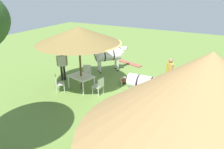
{
  "coord_description": "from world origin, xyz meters",
  "views": [
    {
      "loc": [
        -3.78,
        8.84,
        4.96
      ],
      "look_at": [
        0.87,
        0.2,
        1.0
      ],
      "focal_mm": 34.75,
      "sensor_mm": 36.0,
      "label": 1
    }
  ],
  "objects_px": {
    "patio_chair_near_lawn": "(58,82)",
    "striped_lounge_chair": "(126,80)",
    "patio_chair_near_hut": "(99,85)",
    "patio_chair_east_end": "(87,72)",
    "zebra_toward_hut": "(109,55)",
    "guest_beside_umbrella": "(62,63)",
    "zebra_by_umbrella": "(147,84)",
    "patio_dining_table": "(81,78)",
    "thatched_hut": "(198,139)",
    "shade_umbrella": "(79,35)",
    "standing_watcher": "(170,71)",
    "zebra_nearest_camera": "(214,77)"
  },
  "relations": [
    {
      "from": "patio_chair_near_lawn",
      "to": "striped_lounge_chair",
      "type": "height_order",
      "value": "patio_chair_near_lawn"
    },
    {
      "from": "patio_chair_near_lawn",
      "to": "patio_chair_near_hut",
      "type": "relative_size",
      "value": 1.0
    },
    {
      "from": "patio_chair_east_end",
      "to": "zebra_toward_hut",
      "type": "distance_m",
      "value": 2.04
    },
    {
      "from": "guest_beside_umbrella",
      "to": "zebra_by_umbrella",
      "type": "distance_m",
      "value": 5.14
    },
    {
      "from": "zebra_toward_hut",
      "to": "patio_dining_table",
      "type": "bearing_deg",
      "value": -48.44
    },
    {
      "from": "thatched_hut",
      "to": "shade_umbrella",
      "type": "distance_m",
      "value": 7.58
    },
    {
      "from": "shade_umbrella",
      "to": "striped_lounge_chair",
      "type": "relative_size",
      "value": 4.28
    },
    {
      "from": "patio_chair_east_end",
      "to": "patio_chair_near_lawn",
      "type": "distance_m",
      "value": 1.96
    },
    {
      "from": "zebra_by_umbrella",
      "to": "guest_beside_umbrella",
      "type": "bearing_deg",
      "value": -95.83
    },
    {
      "from": "patio_chair_near_lawn",
      "to": "guest_beside_umbrella",
      "type": "xyz_separation_m",
      "value": [
        0.83,
        -1.34,
        0.49
      ]
    },
    {
      "from": "guest_beside_umbrella",
      "to": "striped_lounge_chair",
      "type": "relative_size",
      "value": 1.74
    },
    {
      "from": "patio_chair_near_lawn",
      "to": "standing_watcher",
      "type": "xyz_separation_m",
      "value": [
        -4.79,
        -3.06,
        0.48
      ]
    },
    {
      "from": "striped_lounge_chair",
      "to": "zebra_by_umbrella",
      "type": "height_order",
      "value": "zebra_by_umbrella"
    },
    {
      "from": "patio_chair_near_hut",
      "to": "striped_lounge_chair",
      "type": "xyz_separation_m",
      "value": [
        -0.62,
        -1.8,
        -0.27
      ]
    },
    {
      "from": "thatched_hut",
      "to": "zebra_by_umbrella",
      "type": "relative_size",
      "value": 2.13
    },
    {
      "from": "standing_watcher",
      "to": "zebra_nearest_camera",
      "type": "height_order",
      "value": "standing_watcher"
    },
    {
      "from": "shade_umbrella",
      "to": "thatched_hut",
      "type": "bearing_deg",
      "value": 143.89
    },
    {
      "from": "patio_chair_east_end",
      "to": "patio_chair_near_hut",
      "type": "bearing_deg",
      "value": 121.89
    },
    {
      "from": "patio_dining_table",
      "to": "striped_lounge_chair",
      "type": "distance_m",
      "value": 2.48
    },
    {
      "from": "patio_dining_table",
      "to": "striped_lounge_chair",
      "type": "relative_size",
      "value": 1.48
    },
    {
      "from": "guest_beside_umbrella",
      "to": "standing_watcher",
      "type": "xyz_separation_m",
      "value": [
        -5.62,
        -1.71,
        -0.02
      ]
    },
    {
      "from": "guest_beside_umbrella",
      "to": "zebra_toward_hut",
      "type": "height_order",
      "value": "guest_beside_umbrella"
    },
    {
      "from": "patio_chair_near_lawn",
      "to": "patio_chair_east_end",
      "type": "bearing_deg",
      "value": 122.87
    },
    {
      "from": "thatched_hut",
      "to": "patio_chair_near_lawn",
      "type": "bearing_deg",
      "value": -27.67
    },
    {
      "from": "shade_umbrella",
      "to": "zebra_by_umbrella",
      "type": "height_order",
      "value": "shade_umbrella"
    },
    {
      "from": "patio_chair_near_lawn",
      "to": "guest_beside_umbrella",
      "type": "height_order",
      "value": "guest_beside_umbrella"
    },
    {
      "from": "patio_chair_east_end",
      "to": "patio_chair_near_hut",
      "type": "xyz_separation_m",
      "value": [
        -1.56,
        1.21,
        0.0
      ]
    },
    {
      "from": "standing_watcher",
      "to": "striped_lounge_chair",
      "type": "distance_m",
      "value": 2.37
    },
    {
      "from": "striped_lounge_chair",
      "to": "zebra_toward_hut",
      "type": "relative_size",
      "value": 0.53
    },
    {
      "from": "zebra_nearest_camera",
      "to": "striped_lounge_chair",
      "type": "bearing_deg",
      "value": -76.18
    },
    {
      "from": "patio_chair_east_end",
      "to": "zebra_nearest_camera",
      "type": "distance_m",
      "value": 6.62
    },
    {
      "from": "zebra_by_umbrella",
      "to": "zebra_toward_hut",
      "type": "bearing_deg",
      "value": -130.99
    },
    {
      "from": "patio_dining_table",
      "to": "zebra_toward_hut",
      "type": "xyz_separation_m",
      "value": [
        0.05,
        -3.03,
        0.38
      ]
    },
    {
      "from": "shade_umbrella",
      "to": "guest_beside_umbrella",
      "type": "xyz_separation_m",
      "value": [
        1.66,
        -0.53,
        -1.84
      ]
    },
    {
      "from": "guest_beside_umbrella",
      "to": "patio_chair_near_hut",
      "type": "bearing_deg",
      "value": -53.2
    },
    {
      "from": "patio_chair_near_hut",
      "to": "thatched_hut",
      "type": "bearing_deg",
      "value": -125.25
    },
    {
      "from": "thatched_hut",
      "to": "patio_chair_near_hut",
      "type": "height_order",
      "value": "thatched_hut"
    },
    {
      "from": "standing_watcher",
      "to": "patio_chair_near_lawn",
      "type": "bearing_deg",
      "value": 82.48
    },
    {
      "from": "thatched_hut",
      "to": "zebra_toward_hut",
      "type": "distance_m",
      "value": 9.76
    },
    {
      "from": "thatched_hut",
      "to": "zebra_toward_hut",
      "type": "xyz_separation_m",
      "value": [
        6.15,
        -7.49,
        -1.18
      ]
    },
    {
      "from": "zebra_nearest_camera",
      "to": "thatched_hut",
      "type": "bearing_deg",
      "value": 2.14
    },
    {
      "from": "thatched_hut",
      "to": "zebra_by_umbrella",
      "type": "height_order",
      "value": "thatched_hut"
    },
    {
      "from": "zebra_nearest_camera",
      "to": "patio_chair_near_lawn",
      "type": "bearing_deg",
      "value": -61.92
    },
    {
      "from": "guest_beside_umbrella",
      "to": "zebra_toward_hut",
      "type": "bearing_deg",
      "value": 17.05
    },
    {
      "from": "striped_lounge_chair",
      "to": "zebra_nearest_camera",
      "type": "distance_m",
      "value": 4.41
    },
    {
      "from": "patio_dining_table",
      "to": "guest_beside_umbrella",
      "type": "height_order",
      "value": "guest_beside_umbrella"
    },
    {
      "from": "patio_dining_table",
      "to": "patio_chair_east_end",
      "type": "distance_m",
      "value": 1.17
    },
    {
      "from": "shade_umbrella",
      "to": "striped_lounge_chair",
      "type": "xyz_separation_m",
      "value": [
        -1.78,
        -1.68,
        -2.6
      ]
    },
    {
      "from": "standing_watcher",
      "to": "zebra_by_umbrella",
      "type": "distance_m",
      "value": 2.13
    },
    {
      "from": "patio_dining_table",
      "to": "striped_lounge_chair",
      "type": "xyz_separation_m",
      "value": [
        -1.78,
        -1.68,
        -0.4
      ]
    }
  ]
}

